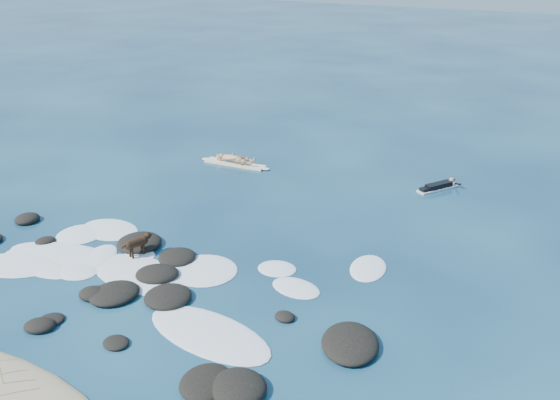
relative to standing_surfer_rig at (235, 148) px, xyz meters
The scene contains 6 objects.
ground 9.08m from the standing_surfer_rig, 71.73° to the right, with size 160.00×160.00×0.00m, color #0A2642.
reef_rocks 11.53m from the standing_surfer_rig, 68.56° to the right, with size 14.80×6.73×0.44m.
breaking_foam 10.06m from the standing_surfer_rig, 77.15° to the right, with size 12.22×7.44×0.12m.
standing_surfer_rig is the anchor object (origin of this frame).
paddling_surfer_rig 9.14m from the standing_surfer_rig, ahead, with size 1.56×2.01×0.38m.
dog 9.20m from the standing_surfer_rig, 78.66° to the right, with size 0.54×1.16×0.76m.
Camera 1 is at (11.36, -14.28, 9.62)m, focal length 40.00 mm.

